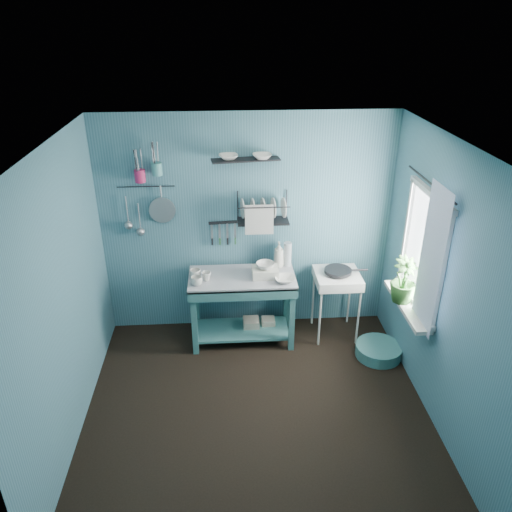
{
  "coord_description": "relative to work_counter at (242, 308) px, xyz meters",
  "views": [
    {
      "loc": [
        -0.25,
        -3.59,
        3.4
      ],
      "look_at": [
        0.05,
        0.85,
        1.2
      ],
      "focal_mm": 35.0,
      "sensor_mm": 36.0,
      "label": 1
    }
  ],
  "objects": [
    {
      "name": "tub_bowl",
      "position": [
        0.25,
        -0.02,
        0.54
      ],
      "size": [
        0.2,
        0.19,
        0.06
      ],
      "primitive_type": "imported",
      "color": "silver",
      "rests_on": "wash_tub"
    },
    {
      "name": "mug_right",
      "position": [
        -0.5,
        0.0,
        0.46
      ],
      "size": [
        0.17,
        0.17,
        0.1
      ],
      "primitive_type": "imported",
      "rotation": [
        0.0,
        0.0,
        1.05
      ],
      "color": "silver",
      "rests_on": "work_counter"
    },
    {
      "name": "ladle_inner",
      "position": [
        -1.08,
        0.31,
        1.01
      ],
      "size": [
        0.01,
        0.01,
        0.3
      ],
      "primitive_type": "cylinder",
      "color": "#94979B",
      "rests_on": "wall_back"
    },
    {
      "name": "shelf_bowl_left",
      "position": [
        -0.11,
        0.25,
        1.68
      ],
      "size": [
        0.22,
        0.22,
        0.05
      ],
      "primitive_type": "imported",
      "rotation": [
        0.0,
        0.0,
        0.12
      ],
      "color": "silver",
      "rests_on": "upper_shelf"
    },
    {
      "name": "floor",
      "position": [
        0.08,
        -1.15,
        -0.41
      ],
      "size": [
        3.2,
        3.2,
        0.0
      ],
      "primitive_type": "plane",
      "color": "black",
      "rests_on": "ground"
    },
    {
      "name": "dish_rack",
      "position": [
        0.24,
        0.22,
        1.1
      ],
      "size": [
        0.57,
        0.29,
        0.32
      ],
      "primitive_type": "cube",
      "rotation": [
        0.0,
        0.0,
        -0.09
      ],
      "color": "black",
      "rests_on": "wall_back"
    },
    {
      "name": "wall_front",
      "position": [
        0.08,
        -2.65,
        0.84
      ],
      "size": [
        3.2,
        0.0,
        3.2
      ],
      "primitive_type": "plane",
      "rotation": [
        -1.57,
        0.0,
        0.0
      ],
      "color": "#386472",
      "rests_on": "ground"
    },
    {
      "name": "water_bottle",
      "position": [
        0.52,
        0.22,
        0.55
      ],
      "size": [
        0.09,
        0.09,
        0.28
      ],
      "primitive_type": "cylinder",
      "color": "#A5B1B8",
      "rests_on": "work_counter"
    },
    {
      "name": "frying_pan",
      "position": [
        1.06,
        0.04,
        0.42
      ],
      "size": [
        0.3,
        0.3,
        0.03
      ],
      "primitive_type": "cylinder",
      "color": "black",
      "rests_on": "hotplate_stand"
    },
    {
      "name": "wall_left",
      "position": [
        -1.52,
        -1.15,
        0.84
      ],
      "size": [
        0.0,
        3.0,
        3.0
      ],
      "primitive_type": "plane",
      "rotation": [
        1.57,
        0.0,
        1.57
      ],
      "color": "#386472",
      "rests_on": "ground"
    },
    {
      "name": "wash_tub",
      "position": [
        0.25,
        -0.02,
        0.46
      ],
      "size": [
        0.28,
        0.22,
        0.1
      ],
      "primitive_type": "cube",
      "color": "beige",
      "rests_on": "work_counter"
    },
    {
      "name": "windowsill",
      "position": [
        1.58,
        -0.7,
        0.4
      ],
      "size": [
        0.16,
        0.95,
        0.04
      ],
      "primitive_type": "cube",
      "color": "silver",
      "rests_on": "wall_right"
    },
    {
      "name": "utensil_cup_teal",
      "position": [
        -0.84,
        0.27,
        1.54
      ],
      "size": [
        0.11,
        0.11,
        0.13
      ],
      "primitive_type": "cylinder",
      "color": "teal",
      "rests_on": "wall_back"
    },
    {
      "name": "hotplate_stand",
      "position": [
        1.06,
        0.04,
        -0.01
      ],
      "size": [
        0.55,
        0.55,
        0.79
      ],
      "primitive_type": "cube",
      "rotation": [
        0.0,
        0.0,
        -0.14
      ],
      "color": "silver",
      "rests_on": "floor"
    },
    {
      "name": "soap_bottle",
      "position": [
        0.42,
        0.2,
        0.56
      ],
      "size": [
        0.11,
        0.12,
        0.3
      ],
      "primitive_type": "imported",
      "color": "beige",
      "rests_on": "work_counter"
    },
    {
      "name": "curtain_rod",
      "position": [
        1.62,
        -0.7,
        1.64
      ],
      "size": [
        0.02,
        1.05,
        0.02
      ],
      "primitive_type": "cylinder",
      "rotation": [
        1.57,
        0.0,
        0.0
      ],
      "color": "black",
      "rests_on": "wall_right"
    },
    {
      "name": "utensil_cup_magenta",
      "position": [
        -1.02,
        0.27,
        1.47
      ],
      "size": [
        0.11,
        0.11,
        0.13
      ],
      "primitive_type": "cylinder",
      "color": "#B62154",
      "rests_on": "wall_back"
    },
    {
      "name": "mug_mid",
      "position": [
        -0.38,
        -0.06,
        0.45
      ],
      "size": [
        0.14,
        0.14,
        0.09
      ],
      "primitive_type": "imported",
      "rotation": [
        0.0,
        0.0,
        0.52
      ],
      "color": "silver",
      "rests_on": "work_counter"
    },
    {
      "name": "wall_right",
      "position": [
        1.68,
        -1.15,
        0.84
      ],
      "size": [
        0.0,
        3.0,
        3.0
      ],
      "primitive_type": "plane",
      "rotation": [
        1.57,
        0.0,
        -1.57
      ],
      "color": "#386472",
      "rests_on": "ground"
    },
    {
      "name": "ladle_outer",
      "position": [
        -1.2,
        0.31,
        1.09
      ],
      "size": [
        0.01,
        0.01,
        0.3
      ],
      "primitive_type": "cylinder",
      "color": "#94979B",
      "rests_on": "wall_back"
    },
    {
      "name": "ceiling",
      "position": [
        0.08,
        -1.15,
        2.09
      ],
      "size": [
        3.2,
        3.2,
        0.0
      ],
      "primitive_type": "plane",
      "rotation": [
        3.14,
        0.0,
        0.0
      ],
      "color": "silver",
      "rests_on": "ground"
    },
    {
      "name": "hook_rail",
      "position": [
        -0.98,
        0.32,
        1.33
      ],
      "size": [
        0.6,
        0.01,
        0.01
      ],
      "primitive_type": "cylinder",
      "rotation": [
        0.0,
        1.57,
        0.0
      ],
      "color": "black",
      "rests_on": "wall_back"
    },
    {
      "name": "work_counter",
      "position": [
        0.0,
        0.0,
        0.0
      ],
      "size": [
        1.2,
        0.67,
        0.82
      ],
      "primitive_type": "cube",
      "rotation": [
        0.0,
        0.0,
        -0.09
      ],
      "color": "#326969",
      "rests_on": "floor"
    },
    {
      "name": "knife_strip",
      "position": [
        -0.19,
        0.32,
        0.91
      ],
      "size": [
        0.32,
        0.04,
        0.03
      ],
      "primitive_type": "cube",
      "rotation": [
        0.0,
        0.0,
        0.07
      ],
      "color": "black",
      "rests_on": "wall_back"
    },
    {
      "name": "window_glass",
      "position": [
        1.67,
        -0.7,
        0.99
      ],
      "size": [
        0.0,
        1.1,
        1.1
      ],
      "primitive_type": "plane",
      "rotation": [
        1.57,
        0.0,
        1.57
      ],
      "color": "white",
      "rests_on": "wall_right"
    },
    {
      "name": "floor_basin",
      "position": [
        1.46,
        -0.42,
        -0.34
      ],
      "size": [
        0.5,
        0.5,
        0.13
      ],
      "primitive_type": "cylinder",
      "color": "teal",
      "rests_on": "floor"
    },
    {
      "name": "storage_tin_small",
      "position": [
        0.3,
        0.08,
        -0.31
      ],
      "size": [
        0.15,
        0.15,
        0.2
      ],
      "primitive_type": "cube",
      "color": "gray",
      "rests_on": "floor"
    },
    {
      "name": "wall_back",
      "position": [
        0.08,
        0.35,
        0.84
      ],
      "size": [
        3.2,
        0.0,
        3.2
      ],
      "primitive_type": "plane",
      "rotation": [
        1.57,
        0.0,
        0.0
      ],
      "color": "#386472",
      "rests_on": "ground"
    },
    {
      "name": "storage_tin_large",
      "position": [
        0.1,
        0.05,
        -0.3
      ],
      "size": [
        0.18,
        0.18,
        0.22
      ],
      "primitive_type": "cube",
      "color": "gray",
      "rests_on": "floor"
    },
    {
      "name": "potted_plant",
      "position": [
        1.54,
        -0.64,
        0.65
      ],
      "size": [
        0.34,
        0.34,
        0.46
      ],
      "primitive_type": "imported",
      "rotation": [
        0.0,
        0.0,
        0.39
      ],
      "color": "#2B5A24",
      "rests_on": "windowsill"
    },
    {
      "name": "curtain",
      "position": [
        1.6,
        -1.0,
        1.04
      ],
      "size": [
        0.0,
        1.35,
        1.35
      ],
      "primitive_type": "plane",
      "rotation": [
        1.57,
        0.0,
        1.57
      ],
      "color": "white",
      "rests_on": "wall_right"
    },
    {
      "name": "shelf_bowl_right",
      "position": [
        0.23,
        0.25,
        1.66
      ],
      "size": [
        0.21,
        0.21,
        0.05
      ],
      "primitive_type": "imported",
      "rotation": [
        0.0,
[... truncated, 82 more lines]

